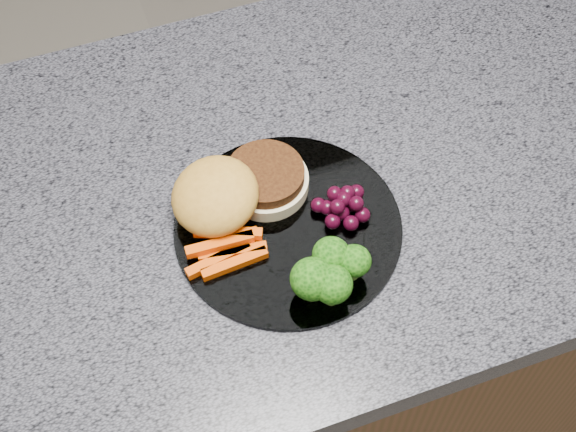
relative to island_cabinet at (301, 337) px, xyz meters
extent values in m
plane|color=gray|center=(0.00, 0.00, -0.43)|extent=(4.00, 4.00, 0.00)
cube|color=brown|center=(0.00, 0.00, 0.00)|extent=(1.20, 0.60, 0.86)
cube|color=#53545F|center=(0.00, 0.00, 0.45)|extent=(1.20, 0.60, 0.04)
cylinder|color=white|center=(-0.05, -0.07, 0.47)|extent=(0.26, 0.26, 0.01)
cylinder|color=beige|center=(-0.06, -0.01, 0.48)|extent=(0.13, 0.13, 0.02)
cylinder|color=#45240D|center=(-0.06, -0.01, 0.50)|extent=(0.11, 0.11, 0.01)
ellipsoid|color=#B9842E|center=(-0.12, -0.03, 0.50)|extent=(0.13, 0.13, 0.05)
cube|color=#E04903|center=(-0.12, -0.07, 0.48)|extent=(0.08, 0.01, 0.01)
cube|color=#E04903|center=(-0.12, -0.08, 0.48)|extent=(0.08, 0.02, 0.01)
cube|color=#E04903|center=(-0.14, -0.09, 0.48)|extent=(0.08, 0.02, 0.01)
cube|color=#E04903|center=(-0.12, -0.07, 0.49)|extent=(0.07, 0.04, 0.01)
cube|color=#E04903|center=(-0.13, -0.08, 0.49)|extent=(0.08, 0.01, 0.01)
cube|color=#E04903|center=(-0.12, -0.10, 0.48)|extent=(0.08, 0.02, 0.01)
cylinder|color=olive|center=(-0.06, -0.16, 0.49)|extent=(0.02, 0.02, 0.02)
ellipsoid|color=#0A3206|center=(-0.06, -0.16, 0.51)|extent=(0.05, 0.05, 0.04)
cylinder|color=olive|center=(-0.03, -0.14, 0.49)|extent=(0.01, 0.01, 0.02)
ellipsoid|color=#0A3206|center=(-0.03, -0.14, 0.51)|extent=(0.04, 0.04, 0.04)
cylinder|color=olive|center=(-0.04, -0.17, 0.49)|extent=(0.02, 0.02, 0.02)
ellipsoid|color=#0A3206|center=(-0.04, -0.17, 0.51)|extent=(0.04, 0.04, 0.04)
cylinder|color=olive|center=(-0.01, -0.15, 0.49)|extent=(0.01, 0.01, 0.02)
ellipsoid|color=#0A3206|center=(-0.01, -0.15, 0.51)|extent=(0.04, 0.04, 0.03)
sphere|color=black|center=(0.01, -0.08, 0.49)|extent=(0.02, 0.02, 0.02)
sphere|color=black|center=(0.03, -0.07, 0.49)|extent=(0.02, 0.02, 0.02)
sphere|color=black|center=(0.02, -0.06, 0.49)|extent=(0.02, 0.02, 0.02)
sphere|color=black|center=(0.00, -0.07, 0.49)|extent=(0.02, 0.02, 0.02)
sphere|color=black|center=(0.00, -0.09, 0.49)|extent=(0.02, 0.02, 0.02)
sphere|color=black|center=(0.02, -0.10, 0.49)|extent=(0.02, 0.02, 0.02)
sphere|color=black|center=(0.03, -0.09, 0.49)|extent=(0.02, 0.02, 0.02)
sphere|color=black|center=(0.04, -0.06, 0.49)|extent=(0.02, 0.02, 0.02)
sphere|color=black|center=(-0.01, -0.06, 0.49)|extent=(0.02, 0.02, 0.02)
sphere|color=black|center=(0.02, -0.07, 0.50)|extent=(0.02, 0.02, 0.02)
sphere|color=black|center=(0.01, -0.08, 0.50)|extent=(0.02, 0.02, 0.02)
sphere|color=black|center=(0.03, -0.08, 0.50)|extent=(0.02, 0.02, 0.02)
sphere|color=black|center=(0.01, -0.06, 0.50)|extent=(0.02, 0.02, 0.02)
sphere|color=black|center=(0.02, -0.06, 0.50)|extent=(0.02, 0.02, 0.02)
camera|label=1|loc=(-0.22, -0.53, 1.24)|focal=50.00mm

